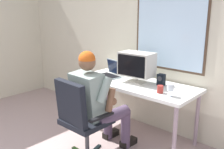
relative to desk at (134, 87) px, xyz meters
The scene contains 9 objects.
wall_rear 0.88m from the desk, 111.05° to the left, with size 5.41×0.08×2.90m.
desk is the anchor object (origin of this frame).
office_chair 0.95m from the desk, 92.68° to the right, with size 0.58×0.56×0.98m.
person_seated 0.68m from the desk, 92.65° to the right, with size 0.54×0.80×1.27m.
crt_monitor 0.32m from the desk, 14.78° to the left, with size 0.47×0.31×0.41m.
laptop 0.47m from the desk, behind, with size 0.40×0.34×0.23m.
wine_glass 0.68m from the desk, 15.80° to the right, with size 0.08×0.08×0.14m.
desk_speaker 0.38m from the desk, 19.49° to the left, with size 0.09×0.09×0.15m.
coffee_mug 0.53m from the desk, 17.45° to the right, with size 0.07×0.07×0.09m.
Camera 1 is at (2.14, -0.36, 1.71)m, focal length 40.53 mm.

